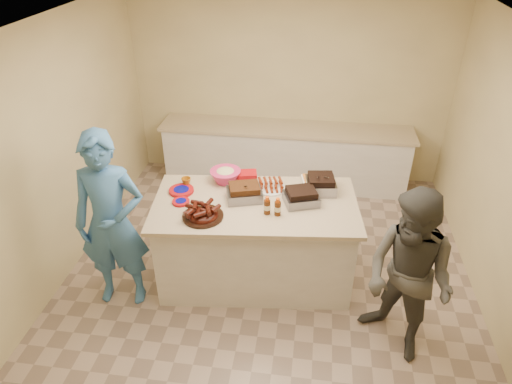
# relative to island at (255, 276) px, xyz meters

# --- Properties ---
(room) EXTENTS (4.50, 5.00, 2.70)m
(room) POSITION_rel_island_xyz_m (0.14, -0.06, 0.00)
(room) COLOR beige
(room) RESTS_ON ground
(back_counter) EXTENTS (3.60, 0.64, 0.90)m
(back_counter) POSITION_rel_island_xyz_m (0.14, 2.14, 0.45)
(back_counter) COLOR silver
(back_counter) RESTS_ON ground
(island) EXTENTS (2.19, 1.32, 0.99)m
(island) POSITION_rel_island_xyz_m (0.00, 0.00, 0.00)
(island) COLOR silver
(island) RESTS_ON ground
(rib_platter) EXTENTS (0.48, 0.48, 0.16)m
(rib_platter) POSITION_rel_island_xyz_m (-0.47, -0.32, 0.99)
(rib_platter) COLOR #401009
(rib_platter) RESTS_ON island
(pulled_pork_tray) EXTENTS (0.41, 0.36, 0.11)m
(pulled_pork_tray) POSITION_rel_island_xyz_m (-0.12, 0.06, 0.99)
(pulled_pork_tray) COLOR #47230F
(pulled_pork_tray) RESTS_ON island
(brisket_tray) EXTENTS (0.40, 0.37, 0.10)m
(brisket_tray) POSITION_rel_island_xyz_m (0.46, 0.06, 0.99)
(brisket_tray) COLOR black
(brisket_tray) RESTS_ON island
(roasting_pan) EXTENTS (0.35, 0.35, 0.12)m
(roasting_pan) POSITION_rel_island_xyz_m (0.65, 0.32, 0.99)
(roasting_pan) COLOR gray
(roasting_pan) RESTS_ON island
(coleslaw_bowl) EXTENTS (0.37, 0.37, 0.23)m
(coleslaw_bowl) POSITION_rel_island_xyz_m (-0.38, 0.38, 0.99)
(coleslaw_bowl) COLOR #C6285F
(coleslaw_bowl) RESTS_ON island
(sausage_plate) EXTENTS (0.38, 0.38, 0.05)m
(sausage_plate) POSITION_rel_island_xyz_m (0.13, 0.30, 0.99)
(sausage_plate) COLOR silver
(sausage_plate) RESTS_ON island
(mac_cheese_dish) EXTENTS (0.34, 0.28, 0.08)m
(mac_cheese_dish) POSITION_rel_island_xyz_m (0.60, 0.47, 0.99)
(mac_cheese_dish) COLOR orange
(mac_cheese_dish) RESTS_ON island
(bbq_bottle_a) EXTENTS (0.07, 0.07, 0.19)m
(bbq_bottle_a) POSITION_rel_island_xyz_m (0.14, -0.17, 0.99)
(bbq_bottle_a) COLOR #431D07
(bbq_bottle_a) RESTS_ON island
(bbq_bottle_b) EXTENTS (0.07, 0.07, 0.19)m
(bbq_bottle_b) POSITION_rel_island_xyz_m (0.24, -0.18, 0.99)
(bbq_bottle_b) COLOR #431D07
(bbq_bottle_b) RESTS_ON island
(mustard_bottle) EXTENTS (0.05, 0.05, 0.13)m
(mustard_bottle) POSITION_rel_island_xyz_m (-0.16, 0.15, 0.99)
(mustard_bottle) COLOR #EBB304
(mustard_bottle) RESTS_ON island
(sauce_bowl) EXTENTS (0.13, 0.05, 0.12)m
(sauce_bowl) POSITION_rel_island_xyz_m (-0.00, 0.15, 0.99)
(sauce_bowl) COLOR silver
(sauce_bowl) RESTS_ON island
(plate_stack_large) EXTENTS (0.29, 0.29, 0.03)m
(plate_stack_large) POSITION_rel_island_xyz_m (-0.81, 0.10, 0.99)
(plate_stack_large) COLOR #9F0B10
(plate_stack_large) RESTS_ON island
(plate_stack_small) EXTENTS (0.20, 0.20, 0.02)m
(plate_stack_small) POSITION_rel_island_xyz_m (-0.75, -0.10, 0.99)
(plate_stack_small) COLOR #9F0B10
(plate_stack_small) RESTS_ON island
(plastic_cup) EXTENTS (0.11, 0.11, 0.10)m
(plastic_cup) POSITION_rel_island_xyz_m (-0.79, 0.24, 0.99)
(plastic_cup) COLOR #A3610F
(plastic_cup) RESTS_ON island
(basket_stack) EXTENTS (0.24, 0.20, 0.11)m
(basket_stack) POSITION_rel_island_xyz_m (-0.15, 0.43, 0.99)
(basket_stack) COLOR #9F0B10
(basket_stack) RESTS_ON island
(guest_blue) EXTENTS (0.94, 1.98, 0.46)m
(guest_blue) POSITION_rel_island_xyz_m (-1.34, -0.49, 0.00)
(guest_blue) COLOR #3D75B4
(guest_blue) RESTS_ON ground
(guest_gray) EXTENTS (1.79, 1.76, 0.64)m
(guest_gray) POSITION_rel_island_xyz_m (1.44, -0.77, 0.00)
(guest_gray) COLOR #4D4B46
(guest_gray) RESTS_ON ground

